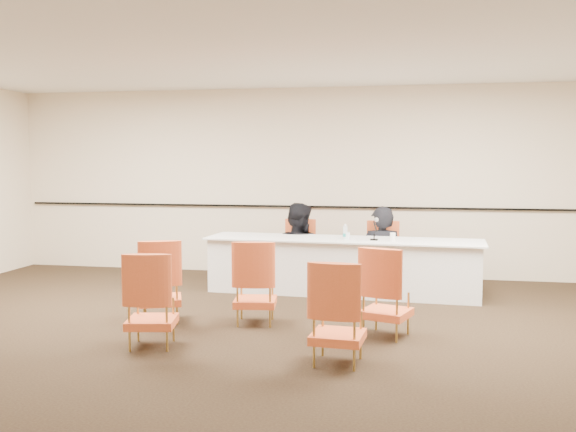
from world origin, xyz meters
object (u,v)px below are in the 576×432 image
(water_bottle, at_px, (345,232))
(drinking_glass, at_px, (348,236))
(panelist_second, at_px, (297,260))
(aud_chair_back_right, at_px, (338,312))
(aud_chair_front_mid, at_px, (255,282))
(microphone, at_px, (374,229))
(aud_chair_front_right, at_px, (386,292))
(aud_chair_front_left, at_px, (160,280))
(panelist_main_chair, at_px, (381,255))
(aud_chair_back_left, at_px, (152,299))
(panelist_second_chair, at_px, (297,252))
(panel_table, at_px, (343,266))
(panelist_main, at_px, (381,266))
(coffee_cup, at_px, (393,237))

(water_bottle, xyz_separation_m, drinking_glass, (0.03, -0.01, -0.06))
(panelist_second, distance_m, aud_chair_back_right, 3.85)
(drinking_glass, height_order, aud_chair_front_mid, aud_chair_front_mid)
(microphone, height_order, aud_chair_front_right, microphone)
(aud_chair_front_mid, bearing_deg, aud_chair_front_left, 177.96)
(panelist_second, relative_size, drinking_glass, 17.05)
(panelist_main_chair, height_order, aud_chair_back_left, same)
(panelist_main_chair, xyz_separation_m, aud_chair_front_mid, (-1.29, -2.38, 0.00))
(panelist_main_chair, relative_size, aud_chair_front_right, 1.00)
(panelist_main_chair, xyz_separation_m, aud_chair_back_left, (-2.08, -3.46, 0.00))
(aud_chair_front_left, distance_m, aud_chair_back_right, 2.45)
(water_bottle, xyz_separation_m, aud_chair_front_mid, (-0.83, -1.78, -0.39))
(panelist_second_chair, xyz_separation_m, drinking_glass, (0.82, -0.68, 0.34))
(panel_table, bearing_deg, panelist_main, 49.74)
(aud_chair_front_mid, distance_m, aud_chair_back_left, 1.33)
(microphone, bearing_deg, aud_chair_back_right, -86.18)
(aud_chair_front_right, relative_size, aud_chair_back_right, 1.00)
(aud_chair_front_right, bearing_deg, aud_chair_back_left, -142.01)
(panelist_main, bearing_deg, panelist_second_chair, -8.49)
(panelist_main, xyz_separation_m, aud_chair_front_mid, (-1.29, -2.38, 0.17))
(panelist_main_chair, bearing_deg, aud_chair_back_left, -118.03)
(panelist_main, distance_m, panelist_second, 1.25)
(panel_table, xyz_separation_m, panelist_second, (-0.74, 0.60, -0.02))
(aud_chair_back_right, bearing_deg, microphone, 91.69)
(aud_chair_front_left, xyz_separation_m, aud_chair_front_right, (2.56, -0.15, 0.00))
(aud_chair_front_left, bearing_deg, panel_table, 24.81)
(drinking_glass, xyz_separation_m, coffee_cup, (0.61, -0.10, 0.01))
(panelist_main_chair, bearing_deg, water_bottle, -124.53)
(panelist_second_chair, bearing_deg, panelist_second, 0.00)
(microphone, bearing_deg, aud_chair_back_left, -119.14)
(microphone, distance_m, aud_chair_front_mid, 2.15)
(coffee_cup, relative_size, aud_chair_front_left, 0.12)
(microphone, distance_m, coffee_cup, 0.27)
(aud_chair_front_left, bearing_deg, aud_chair_front_mid, -15.40)
(panel_table, distance_m, microphone, 0.70)
(aud_chair_front_mid, distance_m, aud_chair_front_right, 1.50)
(aud_chair_front_mid, bearing_deg, aud_chair_back_left, -134.27)
(panelist_main, relative_size, microphone, 5.78)
(panelist_second, bearing_deg, panelist_second_chair, -0.00)
(coffee_cup, bearing_deg, aud_chair_back_right, -97.63)
(aud_chair_front_left, distance_m, aud_chair_back_left, 1.01)
(panel_table, height_order, water_bottle, water_bottle)
(water_bottle, height_order, aud_chair_front_right, water_bottle)
(panelist_main, distance_m, water_bottle, 0.95)
(panelist_main, relative_size, water_bottle, 8.24)
(microphone, distance_m, aud_chair_front_left, 2.98)
(drinking_glass, bearing_deg, aud_chair_back_right, -85.84)
(panelist_main, xyz_separation_m, aud_chair_front_left, (-2.38, -2.50, 0.17))
(water_bottle, relative_size, aud_chair_back_left, 0.22)
(aud_chair_front_left, height_order, aud_chair_front_mid, same)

